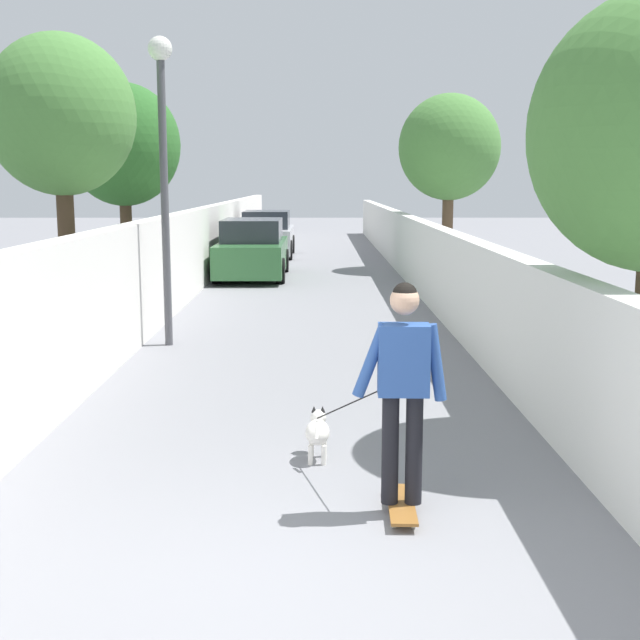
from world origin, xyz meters
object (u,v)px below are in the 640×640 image
object	(u,v)px
lamp_post	(163,139)
car_near	(253,250)
skateboard	(401,505)
tree_left_far	(123,146)
car_far	(267,235)
person_skateboarder	(403,376)
dog	(318,431)
tree_right_distant	(449,148)
tree_left_near	(61,117)

from	to	relation	value
lamp_post	car_near	world-z (taller)	lamp_post
lamp_post	skateboard	distance (m)	7.88
tree_left_far	car_far	distance (m)	10.93
tree_left_far	person_skateboarder	bearing A→B (deg)	-158.07
dog	tree_left_far	bearing A→B (deg)	21.28
dog	car_far	bearing A→B (deg)	4.71
tree_right_distant	skateboard	size ratio (longest dim) A/B	6.15
car_near	dog	bearing A→B (deg)	-173.30
tree_left_near	dog	bearing A→B (deg)	-143.42
person_skateboarder	car_far	size ratio (longest dim) A/B	0.41
tree_left_near	dog	distance (m)	6.97
tree_left_far	skateboard	xyz separation A→B (m)	(-11.74, -4.72, -3.19)
tree_right_distant	skateboard	world-z (taller)	tree_right_distant
skateboard	lamp_post	bearing A→B (deg)	24.00
tree_right_distant	car_near	bearing A→B (deg)	109.16
lamp_post	car_far	xyz separation A→B (m)	(15.47, -0.60, -2.42)
tree_left_near	car_near	xyz separation A→B (m)	(9.61, -1.99, -2.71)
tree_right_distant	dog	distance (m)	17.21
tree_right_distant	car_near	xyz separation A→B (m)	(-1.89, 5.44, -2.73)
skateboard	dog	size ratio (longest dim) A/B	0.53
tree_right_distant	skateboard	xyz separation A→B (m)	(-17.74, 3.09, -3.38)
lamp_post	dog	xyz separation A→B (m)	(-5.39, -2.32, -2.86)
person_skateboarder	tree_left_near	bearing A→B (deg)	34.86
tree_left_near	car_far	size ratio (longest dim) A/B	1.11
lamp_post	dog	size ratio (longest dim) A/B	3.03
skateboard	car_near	bearing A→B (deg)	8.45
lamp_post	car_far	bearing A→B (deg)	-2.22
car_near	tree_right_distant	bearing A→B (deg)	-70.84
lamp_post	skateboard	size ratio (longest dim) A/B	5.74
tree_left_far	dog	world-z (taller)	tree_left_far
person_skateboarder	car_far	bearing A→B (deg)	6.08
tree_left_near	tree_right_distant	distance (m)	13.69
tree_left_far	skateboard	size ratio (longest dim) A/B	5.66
lamp_post	car_near	bearing A→B (deg)	-3.73
tree_right_distant	person_skateboarder	xyz separation A→B (m)	(-17.74, 3.09, -2.37)
person_skateboarder	dog	bearing A→B (deg)	27.18
skateboard	car_near	world-z (taller)	car_near
lamp_post	car_far	size ratio (longest dim) A/B	1.12
skateboard	person_skateboarder	size ratio (longest dim) A/B	0.47
dog	lamp_post	bearing A→B (deg)	23.25
lamp_post	car_near	distance (m)	9.54
tree_left_far	dog	bearing A→B (deg)	-158.72
lamp_post	person_skateboarder	world-z (taller)	lamp_post
dog	person_skateboarder	bearing A→B (deg)	-152.82
car_far	skateboard	bearing A→B (deg)	-173.92
person_skateboarder	lamp_post	bearing A→B (deg)	24.00
tree_left_far	person_skateboarder	distance (m)	12.84
car_near	car_far	bearing A→B (deg)	-0.00
tree_right_distant	car_far	distance (m)	7.49
tree_left_near	skateboard	distance (m)	8.31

